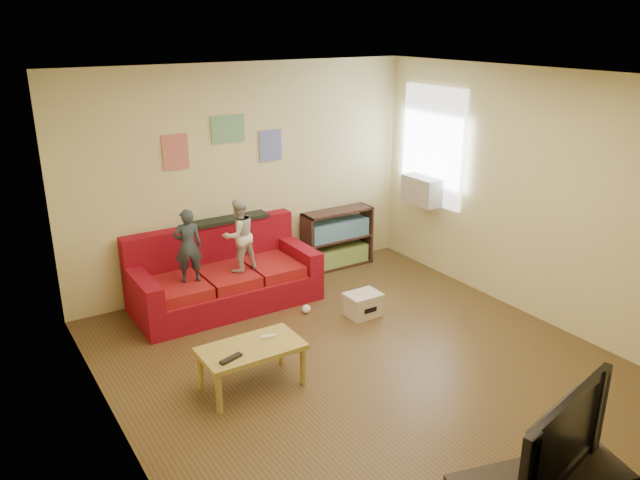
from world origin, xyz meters
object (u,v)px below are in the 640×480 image
child_a (188,246)px  file_box (363,304)px  coffee_table (251,352)px  sofa (223,278)px  bookshelf (337,241)px  child_b (239,235)px  television (548,434)px

child_a → file_box: 2.03m
coffee_table → file_box: size_ratio=2.37×
sofa → bookshelf: bearing=8.4°
bookshelf → sofa: bearing=-171.6°
child_b → bookshelf: 1.76m
coffee_table → bookshelf: 3.06m
child_b → bookshelf: size_ratio=0.86×
file_box → television: (-0.91, -3.15, 0.62)m
bookshelf → television: 4.80m
bookshelf → file_box: bookshelf is taller
child_a → television: (0.73, -4.12, -0.10)m
child_a → television: bearing=113.4°
child_a → bookshelf: size_ratio=0.84×
child_a → bookshelf: 2.32m
child_b → bookshelf: (1.62, 0.43, -0.51)m
sofa → child_a: (-0.45, -0.17, 0.54)m
bookshelf → coffee_table: bearing=-138.2°
bookshelf → file_box: bearing=-112.6°
sofa → bookshelf: sofa is taller
bookshelf → child_b: bearing=-165.1°
coffee_table → television: (0.79, -2.51, 0.40)m
sofa → coffee_table: size_ratio=2.30×
child_a → file_box: size_ratio=2.13×
sofa → child_b: size_ratio=2.48×
child_a → bookshelf: (2.22, 0.43, -0.50)m
sofa → coffee_table: (-0.51, -1.78, 0.04)m
child_a → child_b: child_b is taller
child_a → sofa: bearing=-145.9°
file_box → child_a: bearing=149.4°
child_b → bookshelf: child_b is taller
television → sofa: bearing=80.7°
sofa → television: size_ratio=1.93×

